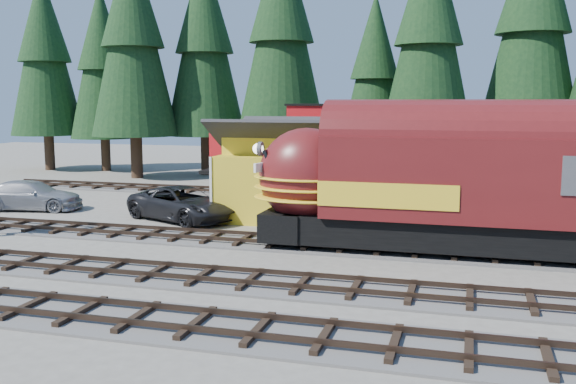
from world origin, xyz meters
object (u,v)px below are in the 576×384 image
(depot, at_px, (341,163))
(locomotive, at_px, (456,188))
(pickup_truck_a, at_px, (182,204))
(pickup_truck_b, at_px, (31,195))
(caboose, at_px, (296,154))

(depot, relative_size, locomotive, 0.74)
(pickup_truck_a, height_order, pickup_truck_b, pickup_truck_a)
(depot, bearing_deg, locomotive, -47.56)
(depot, relative_size, pickup_truck_a, 2.03)
(depot, bearing_deg, pickup_truck_a, -162.29)
(caboose, relative_size, pickup_truck_b, 1.86)
(locomotive, bearing_deg, pickup_truck_b, 168.88)
(locomotive, relative_size, pickup_truck_a, 2.76)
(caboose, xyz_separation_m, pickup_truck_b, (-13.03, -9.39, -1.90))
(depot, bearing_deg, caboose, 120.83)
(depot, distance_m, pickup_truck_a, 8.48)
(locomotive, bearing_deg, caboose, 126.66)
(caboose, bearing_deg, pickup_truck_a, -108.53)
(pickup_truck_a, bearing_deg, pickup_truck_b, 110.80)
(depot, height_order, caboose, caboose)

